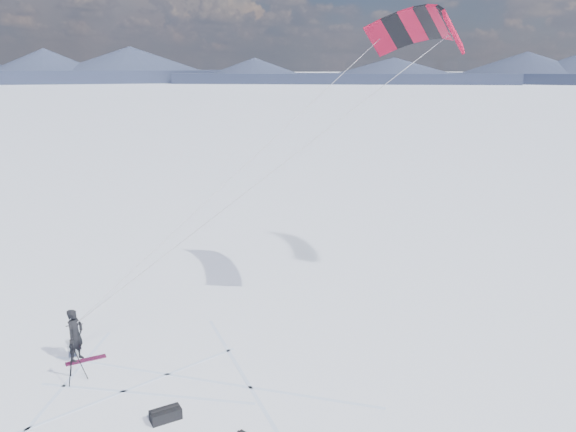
{
  "coord_description": "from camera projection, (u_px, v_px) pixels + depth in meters",
  "views": [
    {
      "loc": [
        4.75,
        -15.19,
        9.79
      ],
      "look_at": [
        6.36,
        4.53,
        4.47
      ],
      "focal_mm": 35.0,
      "sensor_mm": 36.0,
      "label": 1
    }
  ],
  "objects": [
    {
      "name": "ground",
      "position": [
        89.0,
        404.0,
        16.79
      ],
      "size": [
        1800.0,
        1800.0,
        0.0
      ],
      "primitive_type": "plane",
      "color": "white"
    },
    {
      "name": "horizon_hills",
      "position": [
        76.0,
        277.0,
        15.74
      ],
      "size": [
        704.0,
        704.42,
        9.5
      ],
      "color": "#1B1F31",
      "rests_on": "ground"
    },
    {
      "name": "snow_tracks",
      "position": [
        63.0,
        412.0,
        16.4
      ],
      "size": [
        14.76,
        10.25,
        0.01
      ],
      "color": "#B0C3E4",
      "rests_on": "ground"
    },
    {
      "name": "snowkiter",
      "position": [
        78.0,
        360.0,
        19.29
      ],
      "size": [
        0.66,
        0.8,
        1.87
      ],
      "primitive_type": "imported",
      "rotation": [
        0.0,
        0.0,
        1.2
      ],
      "color": "black",
      "rests_on": "ground"
    },
    {
      "name": "snowboard",
      "position": [
        86.0,
        360.0,
        19.24
      ],
      "size": [
        1.31,
        0.74,
        0.04
      ],
      "primitive_type": "cube",
      "rotation": [
        0.0,
        0.0,
        0.4
      ],
      "color": "maroon",
      "rests_on": "ground"
    },
    {
      "name": "tripod",
      "position": [
        73.0,
        355.0,
        17.77
      ],
      "size": [
        0.64,
        0.66,
        1.44
      ],
      "rotation": [
        0.0,
        0.0,
        0.2
      ],
      "color": "black",
      "rests_on": "ground"
    },
    {
      "name": "gear_bag_a",
      "position": [
        166.0,
        414.0,
        15.98
      ],
      "size": [
        0.96,
        0.73,
        0.39
      ],
      "rotation": [
        0.0,
        0.0,
        0.43
      ],
      "color": "black",
      "rests_on": "ground"
    },
    {
      "name": "power_kite",
      "position": [
        419.0,
        30.0,
        20.86
      ],
      "size": [
        13.75,
        6.37,
        10.65
      ],
      "color": "#AF0B29",
      "rests_on": "ground"
    }
  ]
}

